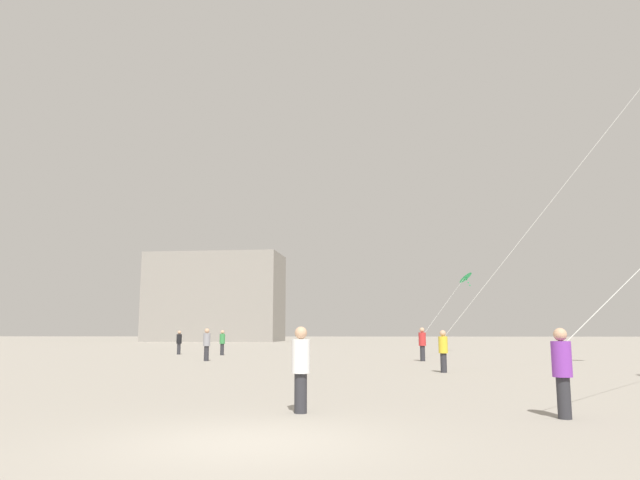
{
  "coord_description": "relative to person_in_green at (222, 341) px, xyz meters",
  "views": [
    {
      "loc": [
        1.52,
        -8.85,
        1.62
      ],
      "look_at": [
        0.0,
        19.49,
        5.97
      ],
      "focal_mm": 33.16,
      "sensor_mm": 36.0,
      "label": 1
    }
  ],
  "objects": [
    {
      "name": "person_in_purple",
      "position": [
        12.47,
        -27.59,
        0.02
      ],
      "size": [
        0.36,
        0.36,
        1.66
      ],
      "rotation": [
        0.0,
        0.0,
        1.41
      ],
      "color": "#2D2D33",
      "rests_on": "ground_plane"
    },
    {
      "name": "person_in_black",
      "position": [
        -3.21,
        1.06,
        -0.02
      ],
      "size": [
        0.35,
        0.35,
        1.6
      ],
      "rotation": [
        0.0,
        0.0,
        1.29
      ],
      "color": "#2D2D33",
      "rests_on": "ground_plane"
    },
    {
      "name": "person_in_grey",
      "position": [
        0.77,
        -7.37,
        0.05
      ],
      "size": [
        0.37,
        0.37,
        1.72
      ],
      "rotation": [
        0.0,
        0.0,
        5.03
      ],
      "color": "#2D2D33",
      "rests_on": "ground_plane"
    },
    {
      "name": "person_in_red",
      "position": [
        12.3,
        -6.91,
        0.08
      ],
      "size": [
        0.39,
        0.39,
        1.77
      ],
      "rotation": [
        0.0,
        0.0,
        3.98
      ],
      "color": "#2D2D33",
      "rests_on": "ground_plane"
    },
    {
      "name": "kite_emerald_diamond",
      "position": [
        17.19,
        6.4,
        4.72
      ],
      "size": [
        5.66,
        14.19,
        4.8
      ],
      "color": "green"
    },
    {
      "name": "ground_plane",
      "position": [
        7.04,
        -30.22,
        -0.89
      ],
      "size": [
        300.0,
        300.0,
        0.0
      ],
      "primitive_type": "plane",
      "color": "#9E9689"
    },
    {
      "name": "building_left_hall",
      "position": [
        -11.96,
        49.25,
        5.62
      ],
      "size": [
        20.29,
        11.03,
        13.03
      ],
      "color": "gray",
      "rests_on": "ground_plane"
    },
    {
      "name": "person_in_yellow",
      "position": [
        12.09,
        -15.54,
        -0.0
      ],
      "size": [
        0.35,
        0.35,
        1.62
      ],
      "rotation": [
        0.0,
        0.0,
        3.56
      ],
      "color": "#2D2D33",
      "rests_on": "ground_plane"
    },
    {
      "name": "person_in_white",
      "position": [
        7.53,
        -27.1,
        0.04
      ],
      "size": [
        0.37,
        0.37,
        1.69
      ],
      "rotation": [
        0.0,
        0.0,
        1.65
      ],
      "color": "#2D2D33",
      "rests_on": "ground_plane"
    },
    {
      "name": "person_in_green",
      "position": [
        0.0,
        0.0,
        0.0
      ],
      "size": [
        0.35,
        0.35,
        1.63
      ],
      "rotation": [
        0.0,
        0.0,
        2.92
      ],
      "color": "#2D2D33",
      "rests_on": "ground_plane"
    }
  ]
}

